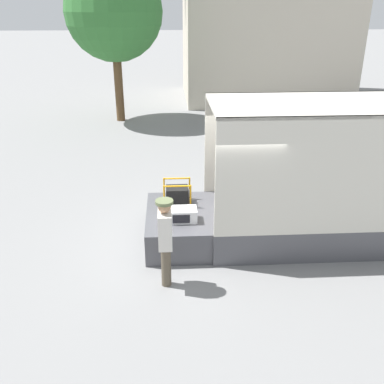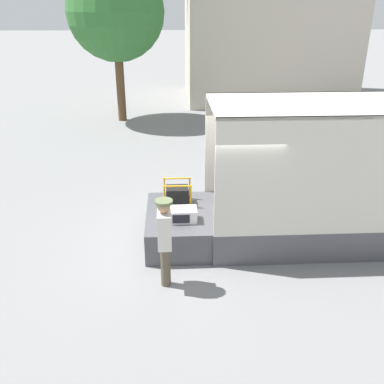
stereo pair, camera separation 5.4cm
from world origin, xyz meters
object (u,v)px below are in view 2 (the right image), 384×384
at_px(portable_generator, 178,195).
at_px(street_tree, 116,12).
at_px(worker_person, 165,235).
at_px(microwave, 183,215).

distance_m(portable_generator, street_tree, 10.99).
bearing_deg(worker_person, microwave, 73.47).
relative_size(microwave, street_tree, 0.08).
xyz_separation_m(microwave, worker_person, (-0.37, -1.24, 0.25)).
xyz_separation_m(microwave, portable_generator, (-0.09, 0.86, 0.06)).
height_order(portable_generator, street_tree, street_tree).
height_order(microwave, street_tree, street_tree).
bearing_deg(microwave, street_tree, 102.00).
bearing_deg(microwave, worker_person, -106.53).
bearing_deg(portable_generator, street_tree, 102.51).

